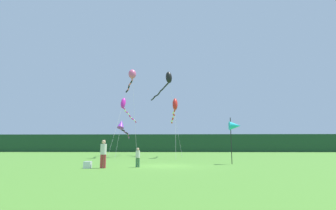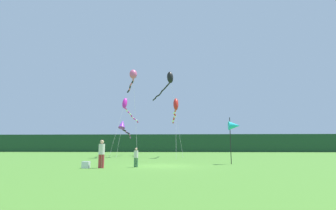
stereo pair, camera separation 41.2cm
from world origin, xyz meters
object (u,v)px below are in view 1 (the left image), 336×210
Objects in this scene: kite_purple at (122,126)px; kite_black at (167,80)px; banner_flag_pole at (235,126)px; kite_red at (175,107)px; person_adult at (103,152)px; kite_magenta at (125,106)px; kite_rainbow at (132,76)px; cooler_box at (88,165)px; person_child at (138,156)px.

kite_black is at bearing 28.00° from kite_purple.
banner_flag_pole is 17.18m from kite_purple.
kite_red reaches higher than banner_flag_pole.
kite_purple reaches higher than banner_flag_pole.
person_adult is 0.15× the size of kite_magenta.
kite_red is (5.42, -0.31, -4.04)m from kite_rainbow.
banner_flag_pole is at bearing 21.50° from cooler_box.
kite_purple is at bearing 128.74° from kite_rainbow.
person_adult is 0.23× the size of kite_purple.
banner_flag_pole is (9.33, 3.93, 1.95)m from person_adult.
kite_black reaches higher than kite_red.
kite_red reaches higher than cooler_box.
person_adult is 22.22m from kite_black.
banner_flag_pole is at bearing -46.59° from kite_rainbow.
cooler_box is at bearing -158.50° from banner_flag_pole.
person_adult is at bearing -107.40° from kite_red.
cooler_box is at bearing -110.58° from kite_red.
kite_rainbow is 0.91× the size of kite_black.
person_child is 8.19m from banner_flag_pole.
banner_flag_pole is 16.55m from kite_rainbow.
kite_red reaches higher than person_adult.
kite_red is at bearing -3.23° from kite_rainbow.
kite_purple is at bearing 94.74° from cooler_box.
banner_flag_pole reaches higher than person_adult.
cooler_box is at bearing -85.26° from kite_purple.
kite_black is (5.77, 3.07, 6.97)m from kite_purple.
kite_magenta reaches higher than cooler_box.
person_child is 16.63m from kite_purple.
person_child is at bearing 21.13° from person_adult.
kite_rainbow is 1.21× the size of kite_red.
cooler_box is 0.04× the size of kite_magenta.
person_child is at bearing 16.98° from cooler_box.
banner_flag_pole is (10.27, 4.04, 2.73)m from cooler_box.
banner_flag_pole is at bearing 22.83° from person_adult.
banner_flag_pole is (7.23, 3.12, 2.23)m from person_child.
kite_black is 1.04× the size of kite_magenta.
kite_red is (4.52, 14.44, 5.15)m from person_adult.
kite_purple is (-2.32, 16.51, 2.94)m from person_adult.
banner_flag_pole is 0.40× the size of kite_red.
kite_red is at bearing -78.18° from kite_black.
kite_black is (3.45, 19.58, 9.92)m from person_adult.
kite_magenta reaches higher than person_child.
kite_magenta is at bearing 98.40° from kite_purple.
person_child is 22.42m from kite_magenta.
person_adult is 1.40× the size of person_child.
person_adult reaches higher than cooler_box.
kite_black is 7.10m from kite_red.
banner_flag_pole is at bearing -54.93° from kite_magenta.
banner_flag_pole is 0.30× the size of kite_black.
kite_purple is 6.17m from kite_magenta.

